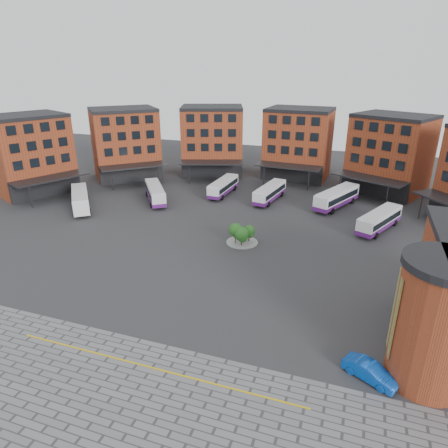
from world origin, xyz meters
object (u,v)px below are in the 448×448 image
(blue_car, at_px, (370,372))
(tree_island, at_px, (242,234))
(bus_c, at_px, (223,186))
(bus_d, at_px, (270,192))
(bus_b, at_px, (155,193))
(bus_e, at_px, (337,197))
(bus_f, at_px, (379,220))
(bus_a, at_px, (80,198))

(blue_car, bearing_deg, tree_island, 66.74)
(tree_island, distance_m, bus_c, 22.51)
(tree_island, xyz_separation_m, bus_d, (-0.54, 19.51, -0.03))
(bus_b, height_order, bus_d, bus_b)
(bus_e, bearing_deg, bus_f, -27.01)
(bus_c, distance_m, bus_e, 20.85)
(bus_e, relative_size, blue_car, 2.60)
(tree_island, distance_m, bus_d, 19.52)
(bus_a, xyz_separation_m, bus_f, (48.11, 6.68, -0.24))
(bus_e, height_order, blue_car, bus_e)
(tree_island, relative_size, bus_a, 0.44)
(bus_a, xyz_separation_m, bus_e, (41.28, 15.14, -0.11))
(tree_island, bearing_deg, bus_d, 91.57)
(bus_d, relative_size, blue_car, 2.39)
(bus_b, height_order, bus_c, bus_b)
(blue_car, bearing_deg, bus_c, 60.63)
(tree_island, bearing_deg, bus_f, 32.60)
(bus_d, relative_size, bus_e, 0.92)
(bus_d, bearing_deg, bus_a, -144.30)
(bus_f, xyz_separation_m, blue_car, (-1.03, -32.45, -0.88))
(tree_island, height_order, bus_b, tree_island)
(bus_c, bearing_deg, bus_b, -139.14)
(tree_island, xyz_separation_m, bus_e, (11.14, 19.95, 0.14))
(bus_c, relative_size, bus_f, 0.97)
(bus_c, bearing_deg, bus_f, -14.44)
(bus_c, xyz_separation_m, blue_car, (26.64, -41.27, -0.82))
(bus_d, bearing_deg, tree_island, -79.13)
(blue_car, bearing_deg, bus_f, 25.97)
(bus_d, xyz_separation_m, blue_car, (17.47, -40.47, -0.84))
(bus_b, bearing_deg, bus_a, -178.81)
(bus_b, bearing_deg, tree_island, -67.56)
(tree_island, relative_size, bus_d, 0.42)
(bus_a, height_order, bus_e, bus_e)
(bus_a, xyz_separation_m, blue_car, (47.08, -25.77, -1.12))
(bus_c, bearing_deg, bus_d, -1.78)
(tree_island, distance_m, bus_b, 23.49)
(bus_f, bearing_deg, blue_car, -66.88)
(bus_b, relative_size, bus_f, 0.95)
(bus_b, bearing_deg, bus_f, -37.00)
(blue_car, bearing_deg, bus_b, 75.60)
(bus_a, xyz_separation_m, bus_c, (20.44, 15.50, -0.30))
(bus_d, distance_m, bus_f, 20.17)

